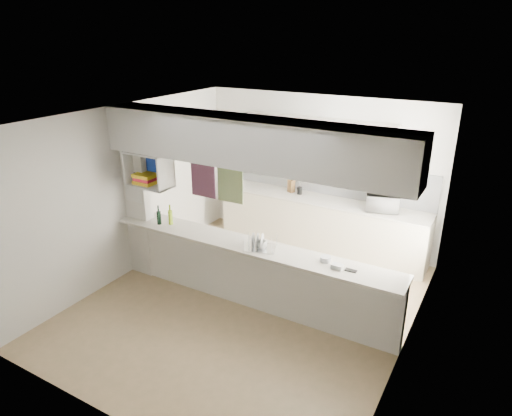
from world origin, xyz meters
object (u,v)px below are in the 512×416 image
Objects in this scene: microwave at (382,202)px; dish_rack at (260,242)px; wine_bottles at (165,217)px; bowl at (385,192)px.

microwave is 1.03× the size of dish_rack.
dish_rack is 1.60m from wine_bottles.
microwave is at bearing 46.59° from dish_rack.
bowl reaches higher than dish_rack.
bowl is 0.52× the size of dish_rack.
bowl is (0.01, 0.02, 0.17)m from microwave.
wine_bottles is at bearing 23.02° from microwave.
wine_bottles is at bearing -140.63° from bowl.
microwave is 0.17m from bowl.
wine_bottles reaches higher than dish_rack.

